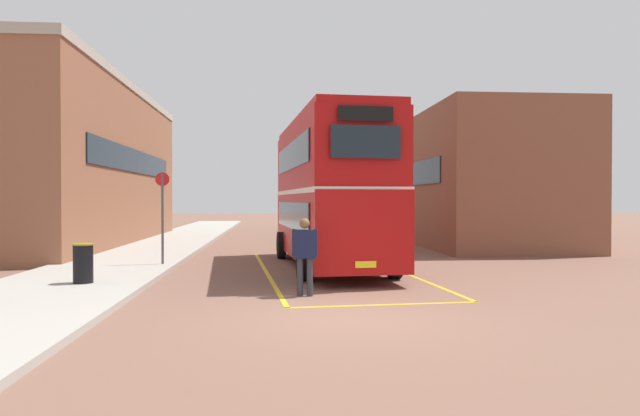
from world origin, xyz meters
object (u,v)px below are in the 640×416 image
double_decker_bus (330,190)px  bus_stop_sign (162,209)px  single_deck_bus (330,208)px  pedestrian_boarding (305,251)px  litter_bin (83,263)px

double_decker_bus → bus_stop_sign: double_decker_bus is taller
single_deck_bus → pedestrian_boarding: single_deck_bus is taller
single_deck_bus → litter_bin: (-8.63, -24.80, -1.01)m
bus_stop_sign → double_decker_bus: bearing=-1.7°
double_decker_bus → litter_bin: (-6.51, -3.99, -1.88)m
single_deck_bus → bus_stop_sign: 21.97m
single_deck_bus → pedestrian_boarding: (-3.23, -26.34, -0.60)m
double_decker_bus → pedestrian_boarding: double_decker_bus is taller
double_decker_bus → single_deck_bus: bearing=84.2°
single_deck_bus → litter_bin: 26.28m
pedestrian_boarding → bus_stop_sign: (-4.25, 5.68, 0.85)m
double_decker_bus → litter_bin: double_decker_bus is taller
single_deck_bus → litter_bin: single_deck_bus is taller
single_deck_bus → litter_bin: size_ratio=10.34×
litter_bin → bus_stop_sign: 4.48m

